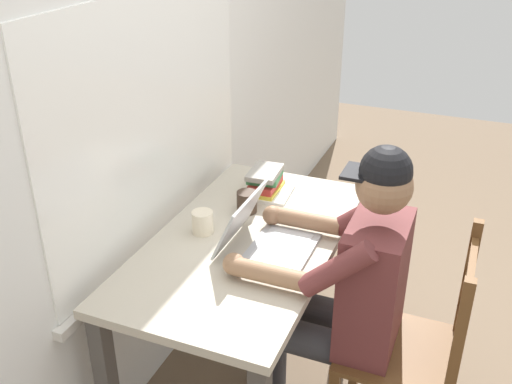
% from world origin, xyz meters
% --- Properties ---
extents(ground_plane, '(8.00, 8.00, 0.00)m').
position_xyz_m(ground_plane, '(0.00, 0.00, 0.00)').
color(ground_plane, brown).
extents(back_wall, '(6.00, 0.08, 2.60)m').
position_xyz_m(back_wall, '(0.00, 0.42, 1.29)').
color(back_wall, silver).
rests_on(back_wall, ground).
extents(desk, '(1.26, 0.68, 0.74)m').
position_xyz_m(desk, '(0.00, 0.00, 0.63)').
color(desk, '#BCB29E').
rests_on(desk, ground).
extents(seated_person, '(0.50, 0.60, 1.23)m').
position_xyz_m(seated_person, '(-0.07, -0.42, 0.68)').
color(seated_person, brown).
rests_on(seated_person, ground).
extents(wooden_chair, '(0.42, 0.42, 0.93)m').
position_xyz_m(wooden_chair, '(-0.07, -0.70, 0.45)').
color(wooden_chair, brown).
rests_on(wooden_chair, ground).
extents(laptop, '(0.33, 0.33, 0.22)m').
position_xyz_m(laptop, '(-0.05, -0.10, 0.79)').
color(laptop, '#ADAFB2').
rests_on(laptop, desk).
extents(computer_mouse, '(0.06, 0.10, 0.03)m').
position_xyz_m(computer_mouse, '(0.23, -0.19, 0.76)').
color(computer_mouse, '#ADAFB2').
rests_on(computer_mouse, desk).
extents(coffee_mug_white, '(0.12, 0.08, 0.09)m').
position_xyz_m(coffee_mug_white, '(-0.02, 0.18, 0.79)').
color(coffee_mug_white, beige).
rests_on(coffee_mug_white, desk).
extents(coffee_mug_dark, '(0.12, 0.09, 0.09)m').
position_xyz_m(coffee_mug_dark, '(0.20, 0.08, 0.79)').
color(coffee_mug_dark, '#38281E').
rests_on(coffee_mug_dark, desk).
extents(book_stack_main, '(0.21, 0.16, 0.11)m').
position_xyz_m(book_stack_main, '(0.39, 0.07, 0.80)').
color(book_stack_main, gold).
rests_on(book_stack_main, desk).
extents(paper_pile_near_laptop, '(0.21, 0.20, 0.01)m').
position_xyz_m(paper_pile_near_laptop, '(0.39, 0.05, 0.75)').
color(paper_pile_near_laptop, white).
rests_on(paper_pile_near_laptop, desk).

